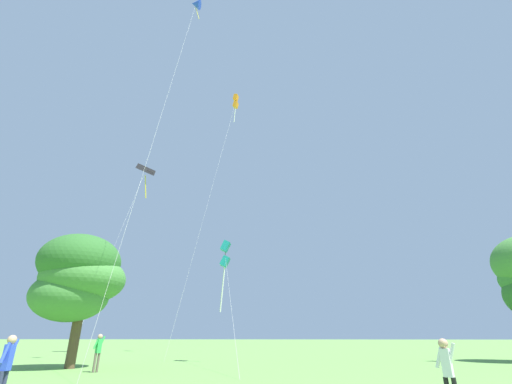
{
  "coord_description": "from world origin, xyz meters",
  "views": [
    {
      "loc": [
        -2.62,
        -2.05,
        1.63
      ],
      "look_at": [
        -4.79,
        26.86,
        13.42
      ],
      "focal_mm": 24.9,
      "sensor_mm": 36.0,
      "label": 1
    }
  ],
  "objects": [
    {
      "name": "person_in_red_shirt",
      "position": [
        1.02,
        7.14,
        0.95
      ],
      "size": [
        0.46,
        0.36,
        1.58
      ],
      "color": "black",
      "rests_on": "ground_plane"
    },
    {
      "name": "kite_orange_box",
      "position": [
        -8.04,
        35.12,
        29.18
      ],
      "size": [
        3.39,
        10.97,
        30.35
      ],
      "color": "orange",
      "rests_on": "ground_plane"
    },
    {
      "name": "kite_black_large",
      "position": [
        -18.72,
        35.3,
        19.28
      ],
      "size": [
        2.24,
        12.7,
        21.19
      ],
      "color": "black",
      "rests_on": "ground_plane"
    },
    {
      "name": "person_with_spool",
      "position": [
        -9.72,
        7.46,
        1.0
      ],
      "size": [
        0.23,
        0.53,
        1.66
      ],
      "color": "#2D3351",
      "rests_on": "ground_plane"
    },
    {
      "name": "kite_blue_delta",
      "position": [
        -9.79,
        20.72,
        29.33
      ],
      "size": [
        0.98,
        9.73,
        29.96
      ],
      "color": "blue",
      "rests_on": "ground_plane"
    },
    {
      "name": "kite_teal_box",
      "position": [
        -6.82,
        23.58,
        7.08
      ],
      "size": [
        2.72,
        10.06,
        8.23
      ],
      "color": "teal",
      "rests_on": "ground_plane"
    },
    {
      "name": "person_in_blue_jacket",
      "position": [
        -11.84,
        16.48,
        1.04
      ],
      "size": [
        0.39,
        0.5,
        1.73
      ],
      "color": "#665B4C",
      "rests_on": "ground_plane"
    },
    {
      "name": "tree_right_cluster",
      "position": [
        -14.44,
        17.98,
        4.76
      ],
      "size": [
        4.98,
        4.91,
        7.24
      ],
      "color": "brown",
      "rests_on": "ground_plane"
    }
  ]
}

